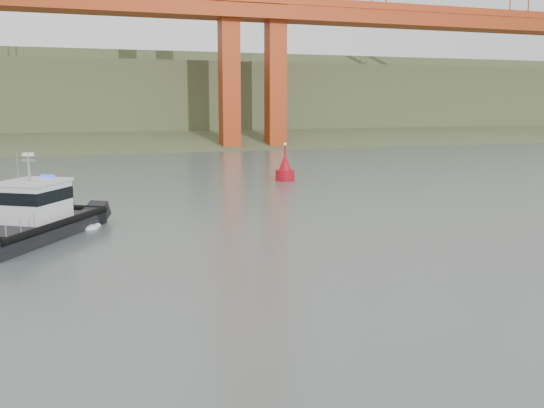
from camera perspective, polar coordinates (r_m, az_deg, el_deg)
The scene contains 4 objects.
ground at distance 25.02m, azimuth 1.63°, elevation -8.33°, with size 400.00×400.00×0.00m, color #47544F.
headlands at distance 147.99m, azimuth -16.11°, elevation 8.93°, with size 500.00×105.36×27.12m.
patrol_boat at distance 37.17m, azimuth -21.68°, elevation -1.08°, with size 8.88×10.78×5.05m.
nav_buoy at distance 60.15m, azimuth 1.24°, elevation 3.21°, with size 1.92×1.92×4.00m.
Camera 1 is at (-8.50, -22.25, 7.68)m, focal length 40.00 mm.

